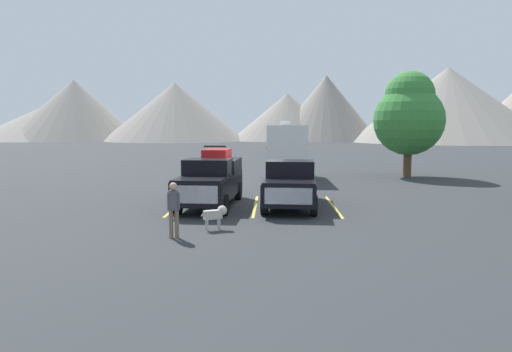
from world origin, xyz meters
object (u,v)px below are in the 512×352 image
(pickup_truck_a, at_px, (211,179))
(camper_trailer_a, at_px, (286,148))
(pickup_truck_b, at_px, (291,182))
(person_a, at_px, (174,206))
(dog, at_px, (217,213))

(pickup_truck_a, bearing_deg, camper_trailer_a, 71.16)
(pickup_truck_b, distance_m, person_a, 7.08)
(pickup_truck_a, relative_size, camper_trailer_a, 0.80)
(pickup_truck_b, relative_size, dog, 6.99)
(camper_trailer_a, bearing_deg, pickup_truck_b, -90.57)
(pickup_truck_a, xyz_separation_m, person_a, (-0.41, -5.99, -0.17))
(camper_trailer_a, xyz_separation_m, person_a, (-3.96, -16.39, -1.00))
(pickup_truck_a, bearing_deg, dog, -80.71)
(pickup_truck_a, distance_m, camper_trailer_a, 11.02)
(camper_trailer_a, bearing_deg, dog, -100.33)
(person_a, xyz_separation_m, dog, (1.19, 1.21, -0.45))
(dog, bearing_deg, camper_trailer_a, 79.67)
(camper_trailer_a, height_order, person_a, camper_trailer_a)
(person_a, bearing_deg, dog, 45.50)
(camper_trailer_a, relative_size, person_a, 4.27)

